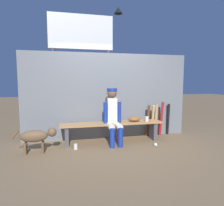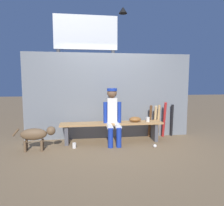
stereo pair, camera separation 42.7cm
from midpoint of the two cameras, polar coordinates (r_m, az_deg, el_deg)
The scene contains 15 objects.
ground_plane at distance 4.75m, azimuth -2.62°, elevation -10.98°, with size 30.00×30.00×0.00m, color brown.
chainlink_fence at distance 4.94m, azimuth -3.53°, elevation 1.94°, with size 4.08×0.03×2.07m, color slate.
dugout_bench at distance 4.66m, azimuth -2.64°, elevation -6.80°, with size 2.34×0.36×0.46m.
player_seated at distance 4.50m, azimuth -2.35°, elevation -3.16°, with size 0.41×0.55×1.24m.
baseball_glove at distance 4.75m, azimuth 3.81°, elevation -4.53°, with size 0.28×0.20×0.12m, color brown.
bat_wood_dark at distance 5.15m, azimuth 7.73°, elevation -4.97°, with size 0.06×0.06×0.83m, color brown.
bat_wood_natural at distance 5.18m, azimuth 9.06°, elevation -4.99°, with size 0.06×0.06×0.82m, color tan.
bat_wood_tan at distance 5.19m, azimuth 9.95°, elevation -4.90°, with size 0.06×0.06×0.82m, color tan.
bat_aluminum_red at distance 5.25m, azimuth 11.50°, elevation -4.43°, with size 0.06×0.06×0.89m, color #B22323.
bat_aluminum_black at distance 5.45m, azimuth 13.42°, elevation -4.49°, with size 0.06×0.06×0.81m, color black.
baseball at distance 4.50m, azimuth 9.51°, elevation -11.56°, with size 0.07×0.07×0.07m, color white.
cup_on_ground at distance 4.37m, azimuth -13.05°, elevation -11.94°, with size 0.08×0.08×0.11m, color silver.
cup_on_bench at distance 4.82m, azimuth 7.33°, elevation -4.47°, with size 0.08×0.08×0.11m, color silver.
scoreboard at distance 6.02m, azimuth -10.21°, elevation 15.89°, with size 2.07×0.27×3.50m.
dog at distance 4.31m, azimuth -23.14°, elevation -8.65°, with size 0.84×0.20×0.49m.
Camera 1 is at (-1.05, -4.42, 1.40)m, focal length 32.39 mm.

